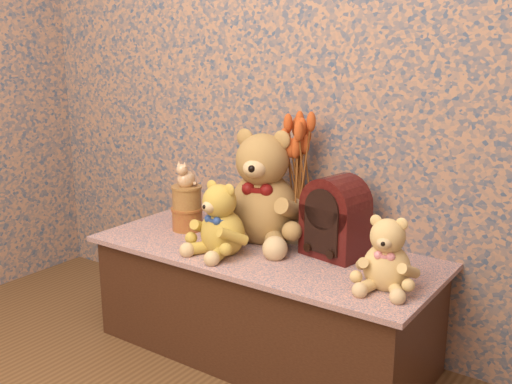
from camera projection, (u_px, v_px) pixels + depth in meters
display_shelf at (263, 301)px, 2.39m from camera, size 1.38×0.59×0.44m
teddy_large at (264, 181)px, 2.39m from camera, size 0.50×0.55×0.49m
teddy_medium at (222, 215)px, 2.26m from camera, size 0.27×0.31×0.30m
teddy_small at (388, 249)px, 1.94m from camera, size 0.25×0.28×0.26m
cathedral_radio at (335, 216)px, 2.23m from camera, size 0.25×0.20×0.31m
ceramic_vase at (295, 219)px, 2.41m from camera, size 0.14×0.14×0.18m
dried_stalks at (297, 145)px, 2.33m from camera, size 0.27×0.27×0.43m
biscuit_tin_lower at (187, 219)px, 2.56m from camera, size 0.15×0.15×0.09m
biscuit_tin_upper at (187, 198)px, 2.54m from camera, size 0.16×0.16×0.10m
cat_figurine at (186, 173)px, 2.51m from camera, size 0.09×0.10×0.11m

